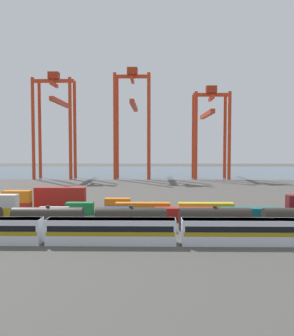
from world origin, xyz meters
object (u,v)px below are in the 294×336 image
object	(u,v)px
shipping_container_7	(251,214)
shipping_container_17	(3,203)
freight_tank_row	(131,218)
gantry_crane_west	(56,115)
gantry_crane_central	(133,113)
passenger_train	(111,230)
shipping_container_5	(119,214)
gantry_crane_east	(210,122)

from	to	relation	value
shipping_container_7	shipping_container_17	bearing A→B (deg)	166.28
freight_tank_row	gantry_crane_west	distance (m)	122.15
shipping_container_7	gantry_crane_central	bearing A→B (deg)	105.83
gantry_crane_central	shipping_container_17	bearing A→B (deg)	-106.41
passenger_train	gantry_crane_central	bearing A→B (deg)	91.48
gantry_crane_west	gantry_crane_central	world-z (taller)	gantry_crane_central
freight_tank_row	gantry_crane_central	distance (m)	115.85
freight_tank_row	gantry_crane_west	bearing A→B (deg)	110.67
shipping_container_5	shipping_container_17	world-z (taller)	same
gantry_crane_east	shipping_container_5	bearing A→B (deg)	-108.08
gantry_crane_west	shipping_container_5	bearing A→B (deg)	-69.19
gantry_crane_central	passenger_train	bearing A→B (deg)	-88.52
shipping_container_5	shipping_container_7	size ratio (longest dim) A/B	0.50
shipping_container_17	gantry_crane_central	xyz separation A→B (m)	(26.44, 89.80, 29.25)
shipping_container_17	gantry_crane_west	size ratio (longest dim) A/B	0.25
passenger_train	shipping_container_7	xyz separation A→B (m)	(26.16, 18.63, -0.84)
passenger_train	shipping_container_5	world-z (taller)	passenger_train
shipping_container_17	gantry_crane_west	distance (m)	93.94
shipping_container_7	shipping_container_17	distance (m)	57.40
shipping_container_5	gantry_crane_west	distance (m)	113.36
passenger_train	gantry_crane_east	bearing A→B (deg)	74.79
passenger_train	shipping_container_17	xyz separation A→B (m)	(-29.60, 32.25, -0.84)
freight_tank_row	shipping_container_17	size ratio (longest dim) A/B	6.02
passenger_train	gantry_crane_central	xyz separation A→B (m)	(-3.16, 122.05, 28.41)
passenger_train	freight_tank_row	world-z (taller)	freight_tank_row
shipping_container_7	gantry_crane_west	world-z (taller)	gantry_crane_west
passenger_train	gantry_crane_west	bearing A→B (deg)	108.07
shipping_container_17	freight_tank_row	bearing A→B (deg)	-34.89
gantry_crane_central	gantry_crane_west	bearing A→B (deg)	-178.61
passenger_train	gantry_crane_east	distance (m)	128.82
shipping_container_17	gantry_crane_central	world-z (taller)	gantry_crane_central
gantry_crane_central	shipping_container_5	bearing A→B (deg)	-88.56
shipping_container_5	gantry_crane_central	xyz separation A→B (m)	(-2.59, 103.41, 29.25)
passenger_train	shipping_container_5	xyz separation A→B (m)	(-0.56, 18.63, -0.84)
shipping_container_5	gantry_crane_west	world-z (taller)	gantry_crane_west
shipping_container_7	shipping_container_17	xyz separation A→B (m)	(-55.76, 13.62, 0.00)
shipping_container_5	gantry_crane_west	size ratio (longest dim) A/B	0.12
freight_tank_row	shipping_container_7	world-z (taller)	freight_tank_row
shipping_container_17	gantry_crane_central	distance (m)	98.07
freight_tank_row	shipping_container_5	distance (m)	9.29
passenger_train	shipping_container_17	bearing A→B (deg)	132.54
gantry_crane_west	passenger_train	bearing A→B (deg)	-71.93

